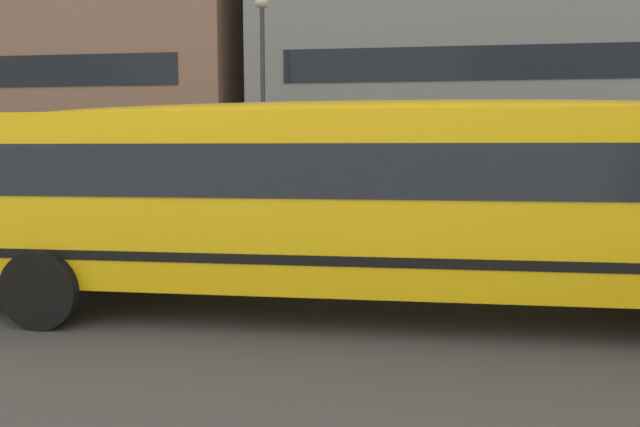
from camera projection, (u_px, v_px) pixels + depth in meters
The scene contains 7 objects.
ground_plane at pixel (487, 291), 9.36m from camera, with size 400.00×400.00×0.00m, color #4C4C4F.
sidewalk_far at pixel (441, 225), 17.69m from camera, with size 120.00×3.00×0.01m, color gray.
lane_centreline at pixel (487, 291), 9.36m from camera, with size 110.00×0.16×0.01m, color silver.
school_bus at pixel (362, 189), 7.97m from camera, with size 13.20×3.16×2.95m.
street_lamp at pixel (263, 83), 17.19m from camera, with size 0.44×0.44×6.80m.
apartment_block_far_left at pixel (63, 54), 25.83m from camera, with size 17.69×10.99×13.30m.
apartment_block_far_centre at pixel (479, 45), 23.54m from camera, with size 17.10×10.86×13.30m.
Camera 1 is at (-1.59, -9.44, 2.27)m, focal length 32.16 mm.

